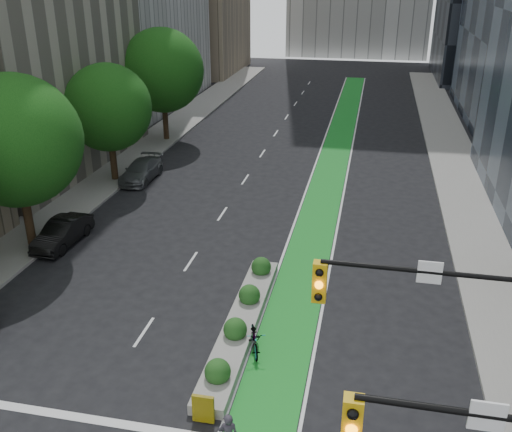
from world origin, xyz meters
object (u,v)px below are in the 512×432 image
at_px(parked_car_left_mid, 62,233).
at_px(parked_car_left_far, 141,171).
at_px(median_planter, 242,320).
at_px(bicycle, 255,338).

distance_m(parked_car_left_mid, parked_car_left_far, 10.06).
distance_m(median_planter, parked_car_left_mid, 12.00).
bearing_deg(bicycle, median_planter, 105.22).
bearing_deg(median_planter, parked_car_left_mid, 153.11).
xyz_separation_m(bicycle, parked_car_left_far, (-11.33, 16.72, 0.16)).
distance_m(bicycle, parked_car_left_far, 20.20).
bearing_deg(parked_car_left_mid, bicycle, -27.86).
distance_m(median_planter, bicycle, 1.48).
bearing_deg(median_planter, parked_car_left_far, 124.21).
bearing_deg(bicycle, parked_car_left_mid, 132.24).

